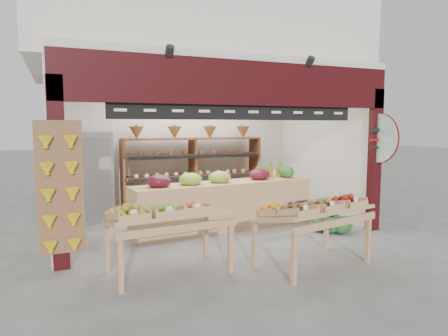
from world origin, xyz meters
TOP-DOWN VIEW (x-y plane):
  - ground at (0.00, 0.00)m, footprint 60.00×60.00m
  - shop_structure at (0.00, 1.61)m, footprint 6.36×5.12m
  - banana_board at (-2.73, -1.17)m, footprint 0.60×0.15m
  - gift_sign at (2.75, -1.15)m, footprint 0.04×0.93m
  - back_shelving at (0.10, 1.82)m, footprint 3.21×0.53m
  - refrigerator at (-2.08, 1.75)m, footprint 0.72×0.72m
  - cardboard_stack at (-1.13, 0.17)m, footprint 1.02×0.75m
  - mid_counter at (0.16, 0.13)m, footprint 3.66×1.06m
  - display_table_left at (-1.52, -1.73)m, footprint 1.67×1.03m
  - display_table_right at (0.54, -2.25)m, footprint 1.74×1.20m
  - watermelon_pile at (1.94, -0.82)m, footprint 0.73×0.75m

SIDE VIEW (x-z plane):
  - ground at x=0.00m, z-range 0.00..0.00m
  - watermelon_pile at x=1.94m, z-range -0.07..0.50m
  - cardboard_stack at x=-1.13m, z-range -0.10..0.64m
  - mid_counter at x=0.16m, z-range -0.07..1.05m
  - display_table_left at x=-1.52m, z-range 0.28..1.30m
  - display_table_right at x=0.54m, z-range 0.29..1.31m
  - refrigerator at x=-2.08m, z-range 0.00..1.85m
  - banana_board at x=-2.73m, z-range 0.22..2.02m
  - back_shelving at x=0.10m, z-range 0.19..2.16m
  - gift_sign at x=2.75m, z-range 1.29..2.21m
  - shop_structure at x=0.00m, z-range 1.22..6.62m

